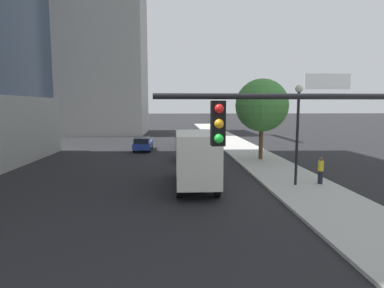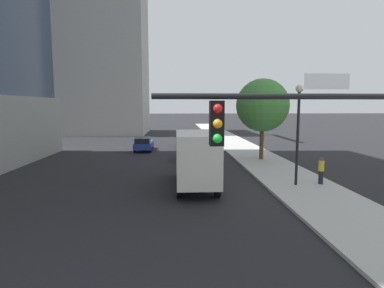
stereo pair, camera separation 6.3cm
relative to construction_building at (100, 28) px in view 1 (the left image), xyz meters
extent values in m
cube|color=#B2AFA8|center=(20.12, -33.53, -17.98)|extent=(4.45, 120.00, 0.15)
cube|color=#B2AFA8|center=(-0.02, 0.03, -1.43)|extent=(14.95, 13.47, 33.25)
cube|color=gold|center=(4.46, -4.01, 3.54)|extent=(0.90, 0.90, 43.19)
cylinder|color=black|center=(15.16, -50.06, -12.98)|extent=(6.29, 0.14, 0.14)
cube|color=black|center=(13.52, -50.06, -13.61)|extent=(0.32, 0.36, 1.05)
sphere|color=red|center=(13.52, -50.25, -13.27)|extent=(0.22, 0.22, 0.22)
sphere|color=orange|center=(13.52, -50.25, -13.61)|extent=(0.22, 0.22, 0.22)
sphere|color=green|center=(13.52, -50.25, -13.95)|extent=(0.22, 0.22, 0.22)
cube|color=white|center=(16.10, -50.06, -12.63)|extent=(1.10, 0.04, 0.36)
cylinder|color=black|center=(19.76, -39.13, -15.15)|extent=(0.16, 0.16, 5.51)
sphere|color=silver|center=(19.76, -39.13, -12.21)|extent=(0.44, 0.44, 0.44)
cylinder|color=brown|center=(20.18, -29.83, -16.39)|extent=(0.36, 0.36, 3.02)
sphere|color=#478E3D|center=(20.18, -29.83, -13.15)|extent=(4.62, 4.62, 4.62)
cube|color=#233D9E|center=(9.13, -22.65, -17.42)|extent=(1.82, 4.58, 0.64)
cube|color=#19212D|center=(9.13, -23.76, -16.82)|extent=(1.53, 2.29, 0.56)
cylinder|color=black|center=(8.33, -21.09, -17.70)|extent=(0.22, 0.72, 0.72)
cylinder|color=black|center=(9.93, -21.09, -17.70)|extent=(0.22, 0.72, 0.72)
cylinder|color=black|center=(8.33, -24.21, -17.70)|extent=(0.22, 0.72, 0.72)
cylinder|color=black|center=(9.93, -24.21, -17.70)|extent=(0.22, 0.72, 0.72)
cube|color=slate|center=(13.76, -28.75, -17.46)|extent=(1.81, 4.78, 0.61)
cube|color=#19212D|center=(13.76, -29.71, -16.91)|extent=(1.52, 2.33, 0.50)
cylinder|color=black|center=(12.96, -27.12, -17.72)|extent=(0.22, 0.67, 0.67)
cylinder|color=black|center=(14.56, -27.12, -17.72)|extent=(0.22, 0.67, 0.67)
cylinder|color=black|center=(12.96, -30.37, -17.72)|extent=(0.22, 0.67, 0.67)
cylinder|color=black|center=(14.56, -30.37, -17.72)|extent=(0.22, 0.67, 0.67)
cube|color=black|center=(13.76, -19.63, -17.49)|extent=(1.95, 4.74, 0.59)
cube|color=#19212D|center=(13.76, -19.96, -16.91)|extent=(1.63, 2.01, 0.58)
cylinder|color=black|center=(12.91, -18.02, -17.73)|extent=(0.22, 0.64, 0.64)
cylinder|color=black|center=(14.62, -18.02, -17.73)|extent=(0.22, 0.64, 0.64)
cylinder|color=black|center=(12.91, -21.24, -17.73)|extent=(0.22, 0.64, 0.64)
cylinder|color=black|center=(14.62, -21.24, -17.73)|extent=(0.22, 0.64, 0.64)
cube|color=#B21E1E|center=(13.76, -36.15, -16.36)|extent=(2.30, 1.96, 2.18)
cube|color=silver|center=(13.76, -39.73, -16.07)|extent=(2.30, 4.89, 2.75)
cylinder|color=black|center=(12.75, -36.15, -17.55)|extent=(0.30, 1.01, 1.01)
cylinder|color=black|center=(14.77, -36.15, -17.55)|extent=(0.30, 1.01, 1.01)
cylinder|color=black|center=(12.75, -40.95, -17.55)|extent=(0.30, 1.01, 1.01)
cylinder|color=black|center=(14.77, -40.95, -17.55)|extent=(0.30, 1.01, 1.01)
cylinder|color=black|center=(21.35, -38.99, -17.51)|extent=(0.28, 0.28, 0.79)
cylinder|color=gold|center=(21.35, -38.99, -16.80)|extent=(0.34, 0.34, 0.61)
sphere|color=brown|center=(21.35, -38.99, -16.39)|extent=(0.21, 0.21, 0.21)
camera|label=1|loc=(12.49, -57.48, -13.20)|focal=29.85mm
camera|label=2|loc=(12.55, -57.48, -13.20)|focal=29.85mm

